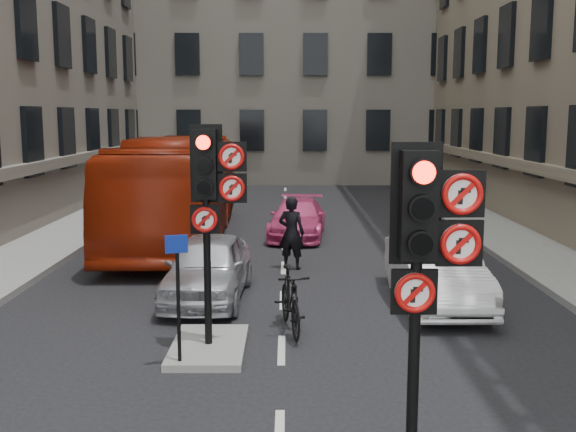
{
  "coord_description": "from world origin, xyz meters",
  "views": [
    {
      "loc": [
        0.09,
        -5.64,
        3.85
      ],
      "look_at": [
        0.1,
        2.61,
        2.6
      ],
      "focal_mm": 42.0,
      "sensor_mm": 36.0,
      "label": 1
    }
  ],
  "objects_px": {
    "car_silver": "(208,267)",
    "car_white": "(436,270)",
    "car_pink": "(298,218)",
    "motorcyclist": "(291,233)",
    "signal_near": "(426,242)",
    "bus_red": "(179,189)",
    "signal_far": "(211,187)",
    "info_sign": "(178,280)",
    "motorcycle": "(290,300)"
  },
  "relations": [
    {
      "from": "car_silver",
      "to": "car_white",
      "type": "relative_size",
      "value": 0.93
    },
    {
      "from": "car_pink",
      "to": "motorcyclist",
      "type": "xyz_separation_m",
      "value": [
        -0.22,
        -4.46,
        0.33
      ]
    },
    {
      "from": "signal_near",
      "to": "bus_red",
      "type": "distance_m",
      "value": 14.7
    },
    {
      "from": "signal_far",
      "to": "bus_red",
      "type": "height_order",
      "value": "signal_far"
    },
    {
      "from": "signal_near",
      "to": "car_silver",
      "type": "distance_m",
      "value": 8.0
    },
    {
      "from": "signal_far",
      "to": "motorcyclist",
      "type": "height_order",
      "value": "signal_far"
    },
    {
      "from": "motorcyclist",
      "to": "info_sign",
      "type": "distance_m",
      "value": 6.97
    },
    {
      "from": "signal_near",
      "to": "car_pink",
      "type": "xyz_separation_m",
      "value": [
        -1.06,
        14.38,
        -1.99
      ]
    },
    {
      "from": "motorcycle",
      "to": "info_sign",
      "type": "xyz_separation_m",
      "value": [
        -1.7,
        -1.82,
        0.82
      ]
    },
    {
      "from": "motorcycle",
      "to": "car_silver",
      "type": "bearing_deg",
      "value": 119.8
    },
    {
      "from": "car_white",
      "to": "motorcyclist",
      "type": "relative_size",
      "value": 2.32
    },
    {
      "from": "info_sign",
      "to": "motorcyclist",
      "type": "bearing_deg",
      "value": 58.66
    },
    {
      "from": "motorcycle",
      "to": "info_sign",
      "type": "relative_size",
      "value": 0.97
    },
    {
      "from": "signal_near",
      "to": "motorcyclist",
      "type": "distance_m",
      "value": 10.14
    },
    {
      "from": "signal_far",
      "to": "car_white",
      "type": "xyz_separation_m",
      "value": [
        4.25,
        2.79,
        -2.0
      ]
    },
    {
      "from": "signal_near",
      "to": "car_silver",
      "type": "height_order",
      "value": "signal_near"
    },
    {
      "from": "signal_near",
      "to": "motorcyclist",
      "type": "height_order",
      "value": "signal_near"
    },
    {
      "from": "bus_red",
      "to": "motorcyclist",
      "type": "height_order",
      "value": "bus_red"
    },
    {
      "from": "bus_red",
      "to": "motorcyclist",
      "type": "xyz_separation_m",
      "value": [
        3.44,
        -3.96,
        -0.67
      ]
    },
    {
      "from": "bus_red",
      "to": "car_white",
      "type": "bearing_deg",
      "value": -48.99
    },
    {
      "from": "motorcycle",
      "to": "signal_near",
      "type": "bearing_deg",
      "value": -83.9
    },
    {
      "from": "signal_near",
      "to": "info_sign",
      "type": "bearing_deg",
      "value": 133.58
    },
    {
      "from": "signal_far",
      "to": "car_silver",
      "type": "xyz_separation_m",
      "value": [
        -0.45,
        3.15,
        -2.03
      ]
    },
    {
      "from": "car_white",
      "to": "motorcycle",
      "type": "relative_size",
      "value": 2.24
    },
    {
      "from": "car_silver",
      "to": "motorcycle",
      "type": "height_order",
      "value": "car_silver"
    },
    {
      "from": "signal_near",
      "to": "car_pink",
      "type": "distance_m",
      "value": 14.56
    },
    {
      "from": "signal_far",
      "to": "bus_red",
      "type": "distance_m",
      "value": 10.17
    },
    {
      "from": "car_pink",
      "to": "bus_red",
      "type": "bearing_deg",
      "value": -166.72
    },
    {
      "from": "car_pink",
      "to": "motorcycle",
      "type": "relative_size",
      "value": 2.13
    },
    {
      "from": "signal_near",
      "to": "car_silver",
      "type": "bearing_deg",
      "value": 113.1
    },
    {
      "from": "car_white",
      "to": "motorcycle",
      "type": "xyz_separation_m",
      "value": [
        -2.98,
        -1.78,
        -0.13
      ]
    },
    {
      "from": "signal_near",
      "to": "car_white",
      "type": "distance_m",
      "value": 7.23
    },
    {
      "from": "bus_red",
      "to": "info_sign",
      "type": "height_order",
      "value": "bus_red"
    },
    {
      "from": "motorcyclist",
      "to": "car_white",
      "type": "bearing_deg",
      "value": 151.71
    },
    {
      "from": "motorcyclist",
      "to": "car_pink",
      "type": "bearing_deg",
      "value": -74.23
    },
    {
      "from": "signal_far",
      "to": "motorcycle",
      "type": "bearing_deg",
      "value": 38.56
    },
    {
      "from": "car_pink",
      "to": "info_sign",
      "type": "height_order",
      "value": "info_sign"
    },
    {
      "from": "signal_far",
      "to": "car_silver",
      "type": "height_order",
      "value": "signal_far"
    },
    {
      "from": "car_silver",
      "to": "car_pink",
      "type": "distance_m",
      "value": 7.5
    },
    {
      "from": "signal_far",
      "to": "info_sign",
      "type": "height_order",
      "value": "signal_far"
    },
    {
      "from": "car_silver",
      "to": "motorcyclist",
      "type": "height_order",
      "value": "motorcyclist"
    },
    {
      "from": "car_pink",
      "to": "bus_red",
      "type": "xyz_separation_m",
      "value": [
        -3.66,
        -0.5,
        1.0
      ]
    },
    {
      "from": "car_silver",
      "to": "car_pink",
      "type": "bearing_deg",
      "value": 77.4
    },
    {
      "from": "car_pink",
      "to": "motorcycle",
      "type": "height_order",
      "value": "car_pink"
    },
    {
      "from": "signal_near",
      "to": "signal_far",
      "type": "distance_m",
      "value": 4.77
    },
    {
      "from": "motorcycle",
      "to": "motorcyclist",
      "type": "distance_m",
      "value": 4.93
    },
    {
      "from": "car_silver",
      "to": "motorcyclist",
      "type": "relative_size",
      "value": 2.17
    },
    {
      "from": "bus_red",
      "to": "info_sign",
      "type": "bearing_deg",
      "value": -81.94
    },
    {
      "from": "bus_red",
      "to": "motorcycle",
      "type": "distance_m",
      "value": 9.55
    },
    {
      "from": "car_pink",
      "to": "car_white",
      "type": "bearing_deg",
      "value": -64.92
    }
  ]
}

